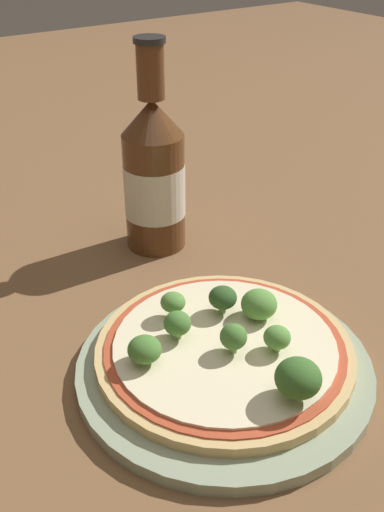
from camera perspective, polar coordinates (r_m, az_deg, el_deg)
The scene contains 12 objects.
ground_plane at distance 0.53m, azimuth 3.03°, elevation -11.58°, with size 3.00×3.00×0.00m, color brown.
plate at distance 0.53m, azimuth 3.07°, elevation -10.52°, with size 0.26×0.26×0.01m.
pizza at distance 0.53m, azimuth 3.11°, elevation -8.84°, with size 0.22×0.22×0.01m.
broccoli_floret_0 at distance 0.50m, azimuth 4.08°, elevation -7.80°, with size 0.02×0.02×0.03m.
broccoli_floret_1 at distance 0.55m, azimuth 6.40°, elevation -4.59°, with size 0.03×0.03×0.03m.
broccoli_floret_2 at distance 0.50m, azimuth -4.54°, elevation -8.88°, with size 0.03×0.03×0.02m.
broccoli_floret_3 at distance 0.47m, azimuth 10.07°, elevation -11.39°, with size 0.04×0.04×0.03m.
broccoli_floret_4 at distance 0.52m, azimuth -1.40°, elevation -6.46°, with size 0.02×0.02×0.03m.
broccoli_floret_5 at distance 0.55m, azimuth 2.94°, elevation -4.01°, with size 0.03×0.03×0.03m.
broccoli_floret_6 at distance 0.54m, azimuth -1.83°, elevation -4.47°, with size 0.02×0.02×0.03m.
broccoli_floret_7 at distance 0.51m, azimuth 8.10°, elevation -7.71°, with size 0.02×0.02×0.02m.
beer_bottle at distance 0.68m, azimuth -3.63°, elevation 7.73°, with size 0.07×0.07×0.24m.
Camera 1 is at (-0.24, -0.30, 0.36)m, focal length 42.00 mm.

